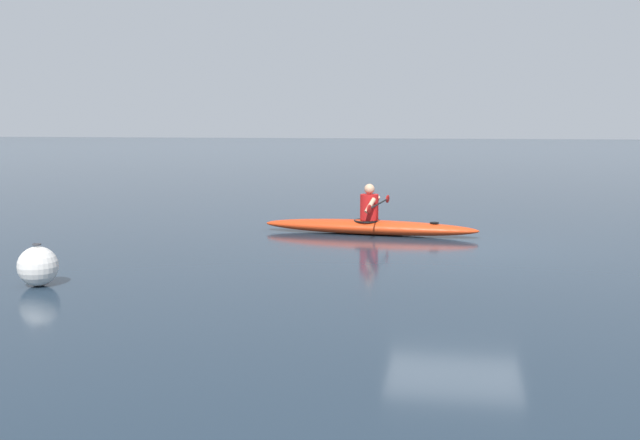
# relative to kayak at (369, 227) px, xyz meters

# --- Properties ---
(ground_plane) EXTENTS (160.00, 160.00, 0.00)m
(ground_plane) POSITION_rel_kayak_xyz_m (-1.77, 1.29, -0.15)
(ground_plane) COLOR #1E2D3D
(kayak) EXTENTS (4.50, 1.07, 0.30)m
(kayak) POSITION_rel_kayak_xyz_m (0.00, 0.00, 0.00)
(kayak) COLOR red
(kayak) RESTS_ON ground
(kayaker) EXTENTS (0.52, 2.31, 0.74)m
(kayaker) POSITION_rel_kayak_xyz_m (-0.02, 0.00, 0.46)
(kayaker) COLOR red
(kayaker) RESTS_ON kayak
(mooring_buoy_white_far) EXTENTS (0.57, 0.57, 0.61)m
(mooring_buoy_white_far) POSITION_rel_kayak_xyz_m (4.09, 5.61, 0.13)
(mooring_buoy_white_far) COLOR silver
(mooring_buoy_white_far) RESTS_ON ground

